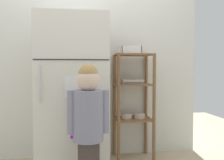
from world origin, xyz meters
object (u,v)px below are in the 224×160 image
pantry_shelf_unit (133,95)px  refrigerator (73,93)px  fruit_bin (131,50)px  child_standing (88,115)px

pantry_shelf_unit → refrigerator: bearing=-166.6°
pantry_shelf_unit → fruit_bin: fruit_bin is taller
pantry_shelf_unit → fruit_bin: bearing=-174.3°
refrigerator → fruit_bin: refrigerator is taller
child_standing → pantry_shelf_unit: 0.91m
child_standing → pantry_shelf_unit: bearing=52.9°
child_standing → pantry_shelf_unit: pantry_shelf_unit is taller
refrigerator → pantry_shelf_unit: refrigerator is taller
fruit_bin → refrigerator: bearing=-166.3°
refrigerator → child_standing: size_ratio=1.46×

